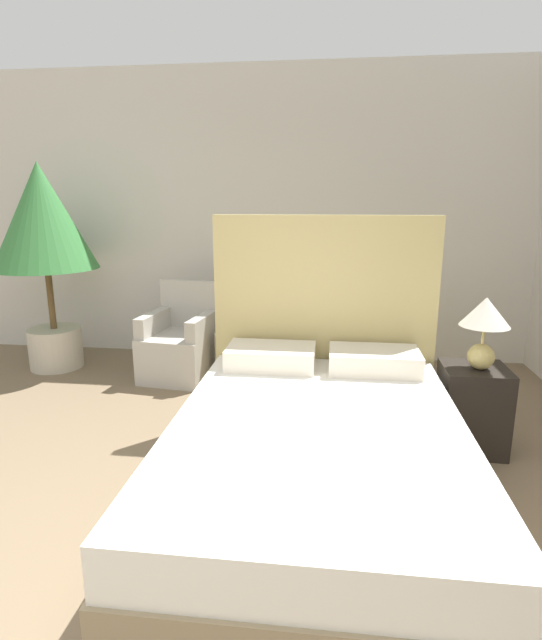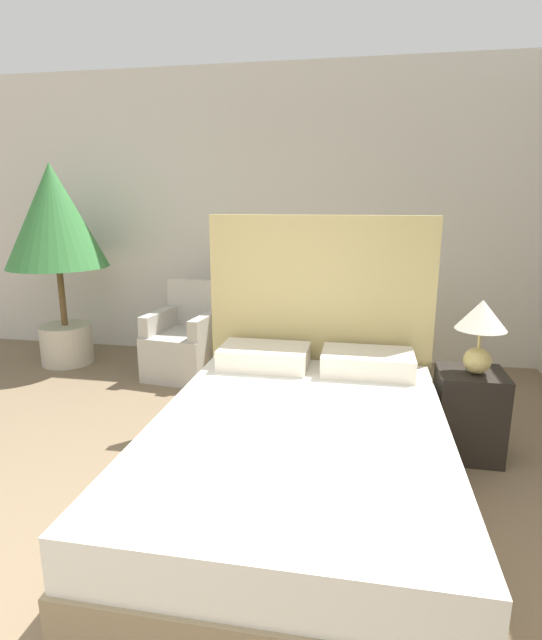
{
  "view_description": "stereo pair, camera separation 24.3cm",
  "coord_description": "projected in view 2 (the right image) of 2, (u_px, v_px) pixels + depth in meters",
  "views": [
    {
      "loc": [
        0.65,
        -1.1,
        1.63
      ],
      "look_at": [
        0.18,
        2.78,
        0.68
      ],
      "focal_mm": 28.0,
      "sensor_mm": 36.0,
      "label": 1
    },
    {
      "loc": [
        0.89,
        -1.06,
        1.63
      ],
      "look_at": [
        0.18,
        2.78,
        0.68
      ],
      "focal_mm": 28.0,
      "sensor_mm": 36.0,
      "label": 2
    }
  ],
  "objects": [
    {
      "name": "table_lamp",
      "position": [
        481.0,
        325.0,
        3.04
      ],
      "size": [
        0.31,
        0.31,
        0.47
      ],
      "color": "tan",
      "rests_on": "nightstand"
    },
    {
      "name": "wall_back",
      "position": [
        276.0,
        217.0,
        5.07
      ],
      "size": [
        10.0,
        0.06,
        2.9
      ],
      "color": "silver",
      "rests_on": "ground_plane"
    },
    {
      "name": "nightstand",
      "position": [
        468.0,
        414.0,
        3.21
      ],
      "size": [
        0.41,
        0.38,
        0.57
      ],
      "color": "black",
      "rests_on": "ground_plane"
    },
    {
      "name": "bed",
      "position": [
        301.0,
        452.0,
        2.67
      ],
      "size": [
        1.54,
        2.16,
        1.53
      ],
      "color": "#8C7A5B",
      "rests_on": "ground_plane"
    },
    {
      "name": "armchair_near_window_right",
      "position": [
        287.0,
        352.0,
        4.53
      ],
      "size": [
        0.65,
        0.7,
        0.87
      ],
      "rotation": [
        0.0,
        0.0,
        -0.1
      ],
      "color": "#B7B2A8",
      "rests_on": "ground_plane"
    },
    {
      "name": "side_table",
      "position": [
        234.0,
        356.0,
        4.61
      ],
      "size": [
        0.29,
        0.29,
        0.44
      ],
      "color": "#B7AD93",
      "rests_on": "ground_plane"
    },
    {
      "name": "armchair_near_window_left",
      "position": [
        185.0,
        346.0,
        4.7
      ],
      "size": [
        0.66,
        0.71,
        0.87
      ],
      "rotation": [
        0.0,
        0.0,
        -0.12
      ],
      "color": "#B7B2A8",
      "rests_on": "ground_plane"
    },
    {
      "name": "potted_palm",
      "position": [
        55.0,
        229.0,
        4.79
      ],
      "size": [
        0.96,
        0.96,
        1.97
      ],
      "color": "beige",
      "rests_on": "ground_plane"
    }
  ]
}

